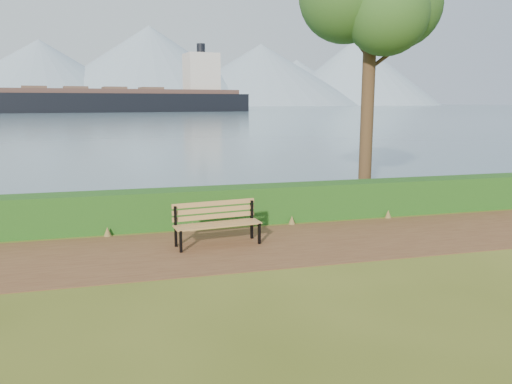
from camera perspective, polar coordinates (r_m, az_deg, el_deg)
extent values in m
plane|color=#4A5418|center=(11.24, -0.26, -6.67)|extent=(140.00, 140.00, 0.00)
cube|color=#56341D|center=(11.52, -0.64, -6.23)|extent=(40.00, 3.40, 0.01)
cube|color=#134313|center=(13.58, -3.02, -1.54)|extent=(32.00, 0.85, 1.00)
cube|color=slate|center=(270.44, -14.41, 9.30)|extent=(700.00, 510.00, 0.00)
cone|color=#7B92A4|center=(409.96, -23.38, 12.39)|extent=(160.00, 160.00, 48.00)
cone|color=#7B92A4|center=(416.95, -11.99, 13.91)|extent=(190.00, 190.00, 62.00)
cone|color=#7B92A4|center=(426.16, 0.58, 13.24)|extent=(170.00, 170.00, 50.00)
cone|color=#7B92A4|center=(467.43, 11.24, 13.28)|extent=(150.00, 150.00, 58.00)
cone|color=#7B92A4|center=(440.70, -16.08, 11.77)|extent=(120.00, 120.00, 35.00)
cone|color=#7B92A4|center=(461.71, 4.64, 12.36)|extent=(130.00, 130.00, 40.00)
cube|color=black|center=(11.11, -8.60, -5.66)|extent=(0.06, 0.07, 0.50)
cube|color=black|center=(11.52, -9.18, -3.94)|extent=(0.06, 0.07, 0.95)
cube|color=black|center=(11.29, -8.91, -4.28)|extent=(0.12, 0.58, 0.06)
cube|color=black|center=(11.65, 0.38, -4.79)|extent=(0.06, 0.07, 0.50)
cube|color=black|center=(12.04, -0.49, -3.18)|extent=(0.06, 0.07, 0.95)
cube|color=black|center=(11.82, -0.07, -3.49)|extent=(0.12, 0.58, 0.06)
cube|color=olive|center=(11.32, -4.07, -3.97)|extent=(1.99, 0.34, 0.04)
cube|color=olive|center=(11.45, -4.28, -3.81)|extent=(1.99, 0.34, 0.04)
cube|color=olive|center=(11.58, -4.49, -3.65)|extent=(1.99, 0.34, 0.04)
cube|color=olive|center=(11.71, -4.69, -3.49)|extent=(1.99, 0.34, 0.04)
cube|color=olive|center=(11.74, -4.80, -2.79)|extent=(1.99, 0.29, 0.11)
cube|color=olive|center=(11.70, -4.81, -2.05)|extent=(1.99, 0.29, 0.11)
cube|color=olive|center=(11.67, -4.82, -1.31)|extent=(1.99, 0.29, 0.11)
cylinder|color=#342015|center=(16.85, 12.71, 11.79)|extent=(0.42, 0.42, 7.58)
sphere|color=#214C19|center=(17.64, 16.02, 19.84)|extent=(2.74, 2.74, 2.74)
sphere|color=#214C19|center=(16.41, 14.73, 19.16)|extent=(2.53, 2.53, 2.53)
cylinder|color=#342015|center=(17.12, 14.28, 14.53)|extent=(1.11, 0.13, 0.83)
cylinder|color=#342015|center=(16.86, 11.40, 16.51)|extent=(0.86, 0.40, 0.76)
cube|color=black|center=(162.43, -14.84, 9.42)|extent=(79.84, 24.20, 7.89)
cube|color=#48322B|center=(162.45, -14.91, 11.05)|extent=(73.41, 22.02, 1.35)
cube|color=beige|center=(168.42, -6.27, 13.36)|extent=(11.43, 10.72, 12.39)
cylinder|color=black|center=(168.98, -6.32, 15.84)|extent=(2.70, 2.70, 3.94)
cube|color=brown|center=(160.53, -24.02, 10.85)|extent=(7.81, 8.37, 0.90)
cube|color=brown|center=(160.91, -19.94, 11.11)|extent=(7.81, 8.37, 0.90)
cube|color=brown|center=(162.08, -15.89, 11.32)|extent=(7.81, 8.37, 0.90)
cube|color=brown|center=(164.01, -11.91, 11.47)|extent=(7.81, 8.37, 0.90)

